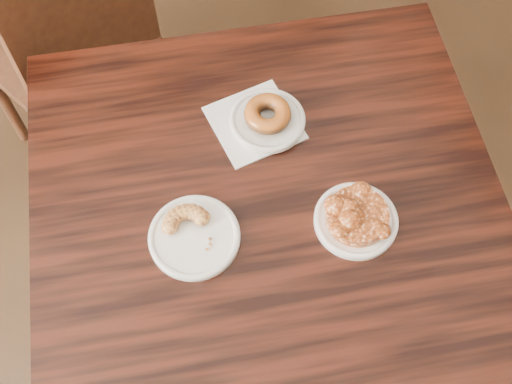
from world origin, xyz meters
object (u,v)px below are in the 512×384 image
cafe_table (267,276)px  chair_far (61,45)px  apple_fritter (358,215)px  cruller_fragment (193,233)px  glazed_donut (268,114)px

cafe_table → chair_far: 0.88m
apple_fritter → cruller_fragment: size_ratio=1.46×
cafe_table → chair_far: size_ratio=1.01×
glazed_donut → apple_fritter: same height
cruller_fragment → glazed_donut: bearing=34.5°
cruller_fragment → apple_fritter: bearing=-21.0°
cafe_table → apple_fritter: 0.44m
apple_fritter → cruller_fragment: (-0.28, 0.11, -0.00)m
cafe_table → chair_far: (-0.21, 0.85, 0.08)m
cafe_table → glazed_donut: (0.09, 0.17, 0.41)m
cafe_table → cruller_fragment: bearing=-165.0°
glazed_donut → apple_fritter: 0.28m
chair_far → apple_fritter: 1.06m
chair_far → cafe_table: bearing=83.3°
chair_far → apple_fritter: chair_far is taller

